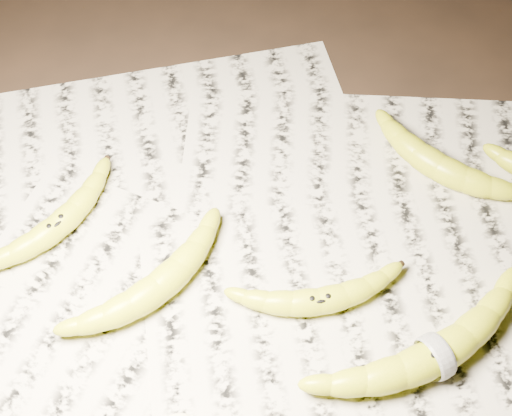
# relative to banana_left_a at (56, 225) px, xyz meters

# --- Properties ---
(ground) EXTENTS (3.00, 3.00, 0.00)m
(ground) POSITION_rel_banana_left_a_xyz_m (0.24, -0.01, -0.02)
(ground) COLOR black
(ground) RESTS_ON ground
(newspaper_patch) EXTENTS (0.90, 0.70, 0.01)m
(newspaper_patch) POSITION_rel_banana_left_a_xyz_m (0.25, -0.03, -0.02)
(newspaper_patch) COLOR #B1AA98
(newspaper_patch) RESTS_ON ground
(banana_left_a) EXTENTS (0.15, 0.18, 0.03)m
(banana_left_a) POSITION_rel_banana_left_a_xyz_m (0.00, 0.00, 0.00)
(banana_left_a) COLOR yellow
(banana_left_a) RESTS_ON newspaper_patch
(banana_left_b) EXTENTS (0.18, 0.18, 0.04)m
(banana_left_b) POSITION_rel_banana_left_a_xyz_m (0.13, -0.07, 0.00)
(banana_left_b) COLOR yellow
(banana_left_b) RESTS_ON newspaper_patch
(banana_center) EXTENTS (0.18, 0.09, 0.03)m
(banana_center) POSITION_rel_banana_left_a_xyz_m (0.31, -0.07, -0.00)
(banana_center) COLOR yellow
(banana_center) RESTS_ON newspaper_patch
(banana_taped) EXTENTS (0.24, 0.19, 0.04)m
(banana_taped) POSITION_rel_banana_left_a_xyz_m (0.44, -0.12, 0.00)
(banana_taped) COLOR yellow
(banana_taped) RESTS_ON newspaper_patch
(banana_upper_a) EXTENTS (0.19, 0.15, 0.04)m
(banana_upper_a) POSITION_rel_banana_left_a_xyz_m (0.45, 0.13, 0.00)
(banana_upper_a) COLOR yellow
(banana_upper_a) RESTS_ON newspaper_patch
(measuring_tape) EXTENTS (0.03, 0.05, 0.05)m
(measuring_tape) POSITION_rel_banana_left_a_xyz_m (0.44, -0.12, 0.00)
(measuring_tape) COLOR white
(measuring_tape) RESTS_ON newspaper_patch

